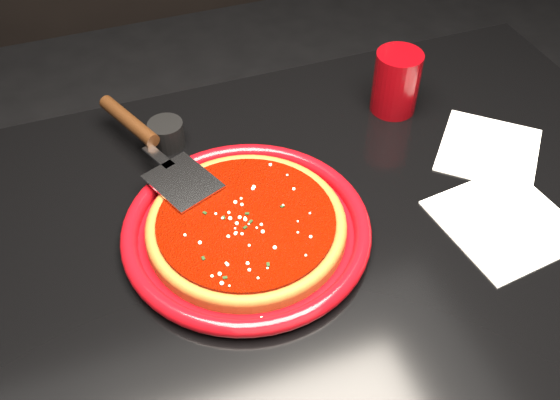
# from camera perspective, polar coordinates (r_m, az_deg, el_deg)

# --- Properties ---
(table) EXTENTS (1.20, 0.80, 0.75)m
(table) POSITION_cam_1_polar(r_m,az_deg,el_deg) (1.17, 1.74, -15.78)
(table) COLOR black
(table) RESTS_ON floor
(plate) EXTENTS (0.40, 0.40, 0.03)m
(plate) POSITION_cam_1_polar(r_m,az_deg,el_deg) (0.86, -3.07, -2.66)
(plate) COLOR maroon
(plate) RESTS_ON table
(pizza_crust) EXTENTS (0.32, 0.32, 0.01)m
(pizza_crust) POSITION_cam_1_polar(r_m,az_deg,el_deg) (0.86, -3.08, -2.49)
(pizza_crust) COLOR brown
(pizza_crust) RESTS_ON plate
(pizza_crust_rim) EXTENTS (0.32, 0.32, 0.02)m
(pizza_crust_rim) POSITION_cam_1_polar(r_m,az_deg,el_deg) (0.85, -3.10, -2.18)
(pizza_crust_rim) COLOR brown
(pizza_crust_rim) RESTS_ON plate
(pizza_sauce) EXTENTS (0.29, 0.29, 0.01)m
(pizza_sauce) POSITION_cam_1_polar(r_m,az_deg,el_deg) (0.85, -3.11, -1.96)
(pizza_sauce) COLOR #6F0A00
(pizza_sauce) RESTS_ON plate
(parmesan_dusting) EXTENTS (0.24, 0.24, 0.01)m
(parmesan_dusting) POSITION_cam_1_polar(r_m,az_deg,el_deg) (0.84, -3.13, -1.64)
(parmesan_dusting) COLOR #F3EAC2
(parmesan_dusting) RESTS_ON plate
(basil_flecks) EXTENTS (0.22, 0.22, 0.00)m
(basil_flecks) POSITION_cam_1_polar(r_m,az_deg,el_deg) (0.84, -3.13, -1.69)
(basil_flecks) COLOR black
(basil_flecks) RESTS_ON plate
(pizza_server) EXTENTS (0.21, 0.34, 0.02)m
(pizza_server) POSITION_cam_1_polar(r_m,az_deg,el_deg) (0.95, -11.39, 4.84)
(pizza_server) COLOR silver
(pizza_server) RESTS_ON plate
(cup) EXTENTS (0.09, 0.09, 0.11)m
(cup) POSITION_cam_1_polar(r_m,az_deg,el_deg) (1.07, 10.57, 10.55)
(cup) COLOR maroon
(cup) RESTS_ON table
(napkin_a) EXTENTS (0.19, 0.19, 0.00)m
(napkin_a) POSITION_cam_1_polar(r_m,az_deg,el_deg) (0.94, 19.84, -1.87)
(napkin_a) COLOR white
(napkin_a) RESTS_ON table
(napkin_b) EXTENTS (0.22, 0.22, 0.00)m
(napkin_b) POSITION_cam_1_polar(r_m,az_deg,el_deg) (1.05, 18.56, 4.39)
(napkin_b) COLOR white
(napkin_b) RESTS_ON table
(ramekin) EXTENTS (0.06, 0.06, 0.04)m
(ramekin) POSITION_cam_1_polar(r_m,az_deg,el_deg) (1.01, -10.33, 5.95)
(ramekin) COLOR black
(ramekin) RESTS_ON table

